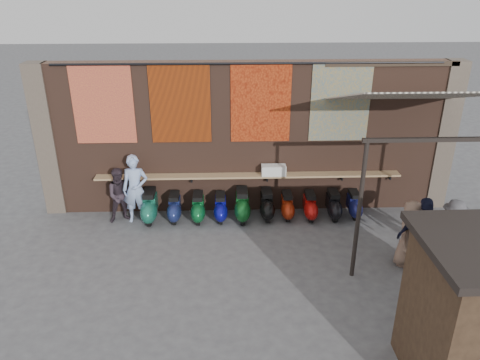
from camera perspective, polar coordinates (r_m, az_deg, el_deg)
The scene contains 32 objects.
ground at distance 10.76m, azimuth 1.62°, elevation -9.84°, with size 70.00×70.00×0.00m, color #474749.
brick_wall at distance 12.29m, azimuth 0.98°, elevation 5.08°, with size 10.00×0.40×4.00m, color brown.
pier_left at distance 13.12m, azimuth -22.42°, elevation 4.46°, with size 0.50×0.50×4.00m, color #4C4238.
pier_right at distance 13.58m, azimuth 23.56°, elevation 4.90°, with size 0.50×0.50×4.00m, color #4C4238.
eating_counter at distance 12.28m, azimuth 1.04°, elevation 0.55°, with size 8.00×0.32×0.05m, color #9E7A51.
shelf_box at distance 12.24m, azimuth 4.12°, elevation 1.21°, with size 0.63×0.27×0.27m, color white.
tapestry_redgold at distance 12.16m, azimuth -16.35°, elevation 8.82°, with size 1.50×0.02×2.00m, color maroon.
tapestry_sun at distance 11.83m, azimuth -7.29°, elevation 9.19°, with size 1.50×0.02×2.00m, color #C6420B.
tapestry_orange at distance 11.81m, azimuth 2.54°, elevation 9.34°, with size 1.50×0.02×2.00m, color #B03E16.
tapestry_multi at distance 12.13m, azimuth 12.13°, elevation 9.22°, with size 1.50×0.02×2.00m, color #255D89.
hang_rail at distance 11.57m, azimuth 1.11°, elevation 14.01°, with size 0.06×0.06×9.50m, color black.
scooter_stool_0 at distance 12.40m, azimuth -10.93°, elevation -3.18°, with size 0.39×0.87×0.82m, color #18624C, non-canonical shape.
scooter_stool_1 at distance 12.36m, azimuth -7.98°, elevation -3.35°, with size 0.34×0.75×0.72m, color navy, non-canonical shape.
scooter_stool_2 at distance 12.27m, azimuth -5.12°, elevation -3.38°, with size 0.35×0.77×0.73m, color #0B5326, non-canonical shape.
scooter_stool_3 at distance 12.27m, azimuth -2.38°, elevation -3.37°, with size 0.33×0.74×0.70m, color #0B0C7D, non-canonical shape.
scooter_stool_4 at distance 12.25m, azimuth 0.26°, elevation -3.10°, with size 0.39×0.86×0.82m, color #0F4F1D, non-canonical shape.
scooter_stool_5 at distance 12.36m, azimuth 3.28°, elevation -3.02°, with size 0.36×0.80×0.76m, color black, non-canonical shape.
scooter_stool_6 at distance 12.43m, azimuth 5.75°, elevation -3.14°, with size 0.32×0.72×0.68m, color maroon, non-canonical shape.
scooter_stool_7 at distance 12.48m, azimuth 8.51°, elevation -3.15°, with size 0.33×0.74×0.70m, color #A60F0C, non-canonical shape.
scooter_stool_8 at distance 12.61m, azimuth 11.30°, elevation -3.00°, with size 0.34×0.76×0.72m, color black, non-canonical shape.
scooter_stool_9 at distance 12.79m, azimuth 13.71°, elevation -2.94°, with size 0.32×0.72×0.69m, color #161954, non-canonical shape.
diner_left at distance 12.26m, azimuth -12.63°, elevation -1.07°, with size 0.66×0.44×1.82m, color #98B0DD.
diner_right at distance 12.41m, azimuth -14.30°, elevation -1.81°, with size 0.72×0.56×1.48m, color #30252E.
shopper_navy at distance 10.65m, azimuth 21.34°, elevation -6.44°, with size 1.05×0.44×1.79m, color black.
shopper_grey at distance 11.44m, azimuth 24.41°, elevation -5.65°, with size 0.96×0.55×1.49m, color #4D4C50.
shopper_tan at distance 10.92m, azimuth 19.91°, elevation -6.14°, with size 0.76×0.49×1.55m, color #836453.
stall_sign at distance 8.58m, azimuth 26.59°, elevation -8.23°, with size 1.20×0.04×0.50m, color gold.
stall_shelf at distance 9.05m, azimuth 25.53°, elevation -13.02°, with size 1.89×0.10×0.06m, color #473321.
awning_canvas at distance 10.91m, azimuth 20.51°, elevation 9.58°, with size 3.20×3.40×0.03m, color beige.
awning_ledger at distance 12.28m, azimuth 18.11°, elevation 13.32°, with size 3.30×0.08×0.12m, color #33261C.
awning_header at distance 9.71m, azimuth 23.22°, elevation 4.56°, with size 3.00×0.08×0.08m, color black.
awning_post_left at distance 9.81m, azimuth 14.30°, elevation -3.76°, with size 0.09×0.09×3.10m, color black.
Camera 1 is at (-0.59, -8.90, 6.02)m, focal length 35.00 mm.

